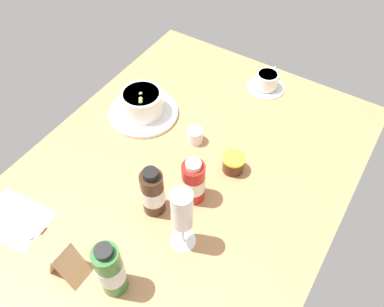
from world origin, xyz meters
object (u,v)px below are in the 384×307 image
at_px(cutlery_setting, 16,220).
at_px(wine_glass, 182,212).
at_px(jam_jar, 233,163).
at_px(sauce_bottle_red, 193,182).
at_px(creamer_jug, 195,135).
at_px(coffee_cup, 267,81).
at_px(sauce_bottle_brown, 153,192).
at_px(sauce_bottle_green, 110,270).
at_px(porridge_bowl, 142,105).
at_px(menu_card, 66,262).

distance_m(cutlery_setting, wine_glass, 0.44).
distance_m(wine_glass, jam_jar, 0.28).
relative_size(jam_jar, sauce_bottle_red, 0.45).
relative_size(creamer_jug, wine_glass, 0.29).
height_order(coffee_cup, sauce_bottle_brown, sauce_bottle_brown).
xyz_separation_m(coffee_cup, jam_jar, (0.36, 0.07, -0.00)).
bearing_deg(jam_jar, sauce_bottle_green, -8.65).
bearing_deg(porridge_bowl, menu_card, 18.36).
bearing_deg(menu_card, sauce_bottle_green, 105.92).
bearing_deg(creamer_jug, sauce_bottle_red, 30.72).
bearing_deg(sauce_bottle_red, porridge_bowl, -121.11).
relative_size(porridge_bowl, cutlery_setting, 1.21).
distance_m(wine_glass, sauce_bottle_red, 0.15).
bearing_deg(sauce_bottle_brown, jam_jar, 153.33).
height_order(creamer_jug, jam_jar, same).
xyz_separation_m(creamer_jug, sauce_bottle_red, (0.17, 0.10, 0.04)).
bearing_deg(creamer_jug, cutlery_setting, -26.87).
bearing_deg(sauce_bottle_red, sauce_bottle_brown, -37.30).
distance_m(porridge_bowl, cutlery_setting, 0.48).
relative_size(sauce_bottle_brown, sauce_bottle_red, 1.10).
relative_size(creamer_jug, menu_card, 0.57).
distance_m(coffee_cup, sauce_bottle_green, 0.79).
bearing_deg(menu_card, creamer_jug, 176.87).
xyz_separation_m(porridge_bowl, creamer_jug, (0.01, 0.19, -0.02)).
distance_m(coffee_cup, sauce_bottle_brown, 0.58).
relative_size(porridge_bowl, wine_glass, 1.10).
height_order(cutlery_setting, sauce_bottle_red, sauce_bottle_red).
xyz_separation_m(wine_glass, menu_card, (0.20, -0.18, -0.08)).
relative_size(sauce_bottle_brown, menu_card, 1.56).
distance_m(creamer_jug, jam_jar, 0.15).
bearing_deg(jam_jar, sauce_bottle_red, -18.74).
relative_size(wine_glass, sauce_bottle_red, 1.42).
bearing_deg(porridge_bowl, sauce_bottle_red, 58.89).
bearing_deg(sauce_bottle_green, coffee_cup, -179.63).
distance_m(creamer_jug, sauce_bottle_green, 0.48).
bearing_deg(cutlery_setting, coffee_cup, 158.57).
distance_m(porridge_bowl, sauce_bottle_brown, 0.35).
xyz_separation_m(porridge_bowl, menu_card, (0.51, 0.17, 0.01)).
distance_m(creamer_jug, sauce_bottle_brown, 0.26).
relative_size(porridge_bowl, menu_card, 2.19).
xyz_separation_m(wine_glass, sauce_bottle_red, (-0.12, -0.05, -0.07)).
bearing_deg(wine_glass, menu_card, -40.74).
bearing_deg(jam_jar, wine_glass, 0.64).
distance_m(cutlery_setting, sauce_bottle_red, 0.46).
height_order(cutlery_setting, menu_card, menu_card).
bearing_deg(coffee_cup, creamer_jug, -12.89).
height_order(coffee_cup, sauce_bottle_red, sauce_bottle_red).
bearing_deg(sauce_bottle_brown, sauce_bottle_red, 142.70).
relative_size(coffee_cup, sauce_bottle_green, 0.73).
distance_m(creamer_jug, menu_card, 0.50).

